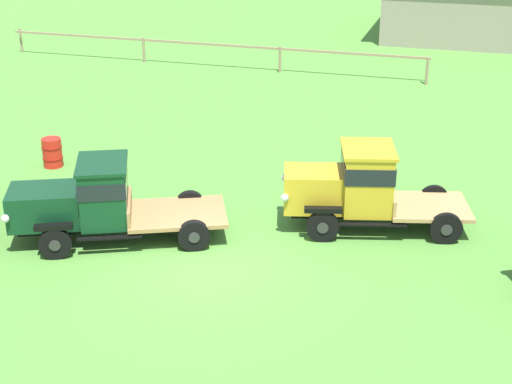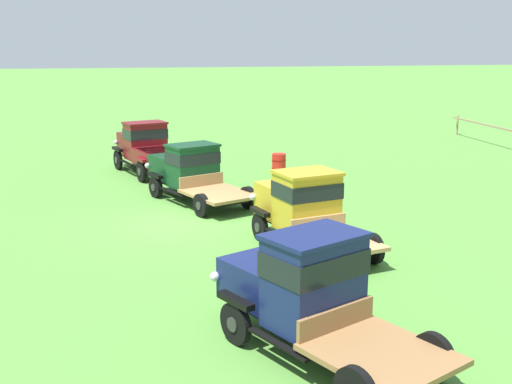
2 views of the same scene
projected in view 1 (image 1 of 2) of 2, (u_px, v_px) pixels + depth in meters
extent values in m
plane|color=#518E38|center=(205.00, 268.00, 17.95)|extent=(240.00, 240.00, 0.00)
cylinder|color=#997F60|center=(427.00, 71.00, 32.39)|extent=(0.12, 0.12, 1.16)
cylinder|color=#997F60|center=(280.00, 59.00, 34.27)|extent=(0.12, 0.12, 1.16)
cylinder|color=#997F60|center=(144.00, 50.00, 36.00)|extent=(0.12, 0.12, 1.16)
cylinder|color=#997F60|center=(21.00, 40.00, 37.90)|extent=(0.12, 0.12, 1.16)
cube|color=#997F60|center=(208.00, 44.00, 35.01)|extent=(19.62, 0.08, 0.10)
cylinder|color=black|center=(55.00, 244.00, 18.25)|extent=(0.78, 0.48, 0.76)
cylinder|color=#2D2D2D|center=(55.00, 246.00, 18.15)|extent=(0.26, 0.14, 0.27)
cylinder|color=black|center=(63.00, 212.00, 19.91)|extent=(0.78, 0.48, 0.76)
cylinder|color=#2D2D2D|center=(63.00, 210.00, 20.01)|extent=(0.26, 0.14, 0.27)
cylinder|color=black|center=(194.00, 236.00, 18.63)|extent=(0.78, 0.48, 0.76)
cylinder|color=#2D2D2D|center=(194.00, 238.00, 18.53)|extent=(0.26, 0.14, 0.27)
cylinder|color=black|center=(190.00, 205.00, 20.29)|extent=(0.78, 0.48, 0.76)
cylinder|color=#2D2D2D|center=(190.00, 203.00, 20.39)|extent=(0.26, 0.14, 0.27)
cube|color=black|center=(120.00, 221.00, 19.22)|extent=(4.77, 2.84, 0.12)
cube|color=#0F381E|center=(46.00, 206.00, 18.82)|extent=(2.09, 1.86, 0.87)
cube|color=silver|center=(11.00, 209.00, 18.74)|extent=(0.46, 0.94, 0.66)
sphere|color=silver|center=(5.00, 219.00, 18.10)|extent=(0.20, 0.20, 0.20)
sphere|color=silver|center=(14.00, 196.00, 19.34)|extent=(0.20, 0.20, 0.20)
cube|color=black|center=(53.00, 227.00, 18.08)|extent=(0.89, 0.54, 0.12)
cube|color=black|center=(61.00, 196.00, 19.74)|extent=(0.89, 0.54, 0.12)
cube|color=#0F381E|center=(104.00, 193.00, 18.88)|extent=(1.63, 1.90, 1.42)
cube|color=black|center=(103.00, 180.00, 18.76)|extent=(1.69, 1.95, 0.40)
cube|color=#0F381E|center=(102.00, 164.00, 18.59)|extent=(1.76, 2.01, 0.08)
cube|color=black|center=(109.00, 238.00, 18.39)|extent=(1.44, 0.74, 0.05)
cube|color=black|center=(112.00, 207.00, 20.02)|extent=(1.44, 0.74, 0.05)
cube|color=#9E7547|center=(177.00, 214.00, 19.35)|extent=(2.93, 2.66, 0.10)
cube|color=#9E7547|center=(129.00, 208.00, 19.12)|extent=(0.77, 1.61, 0.44)
cylinder|color=black|center=(323.00, 226.00, 19.06)|extent=(0.81, 0.34, 0.80)
cylinder|color=#2D2D2D|center=(323.00, 228.00, 18.98)|extent=(0.28, 0.10, 0.28)
cylinder|color=black|center=(320.00, 198.00, 20.67)|extent=(0.81, 0.34, 0.80)
cylinder|color=#2D2D2D|center=(320.00, 197.00, 20.75)|extent=(0.28, 0.10, 0.28)
cylinder|color=black|center=(446.00, 229.00, 18.96)|extent=(0.81, 0.34, 0.80)
cylinder|color=#2D2D2D|center=(447.00, 230.00, 18.88)|extent=(0.28, 0.10, 0.28)
cylinder|color=black|center=(434.00, 200.00, 20.56)|extent=(0.81, 0.34, 0.80)
cylinder|color=#2D2D2D|center=(433.00, 198.00, 20.65)|extent=(0.28, 0.10, 0.28)
cube|color=black|center=(375.00, 210.00, 19.79)|extent=(4.37, 1.98, 0.12)
cube|color=gold|center=(313.00, 189.00, 19.63)|extent=(1.72, 1.54, 0.97)
cube|color=silver|center=(285.00, 190.00, 19.67)|extent=(0.29, 0.94, 0.73)
sphere|color=silver|center=(285.00, 198.00, 19.04)|extent=(0.20, 0.20, 0.20)
sphere|color=silver|center=(285.00, 178.00, 20.25)|extent=(0.20, 0.20, 0.20)
cube|color=black|center=(323.00, 210.00, 18.89)|extent=(0.94, 0.42, 0.12)
cube|color=black|center=(320.00, 182.00, 20.49)|extent=(0.94, 0.42, 0.12)
cube|color=gold|center=(367.00, 180.00, 19.48)|extent=(1.52, 1.78, 1.52)
cube|color=black|center=(367.00, 167.00, 19.34)|extent=(1.57, 1.82, 0.43)
cube|color=gold|center=(368.00, 149.00, 19.16)|extent=(1.65, 1.87, 0.08)
cube|color=black|center=(373.00, 225.00, 19.01)|extent=(1.63, 0.54, 0.05)
cube|color=black|center=(366.00, 197.00, 20.59)|extent=(1.63, 0.54, 0.05)
cube|color=tan|center=(428.00, 207.00, 19.70)|extent=(2.37, 2.22, 0.10)
cube|color=tan|center=(391.00, 198.00, 19.64)|extent=(0.49, 1.63, 0.44)
cylinder|color=red|center=(52.00, 152.00, 23.75)|extent=(0.58, 0.58, 0.89)
cylinder|color=maroon|center=(52.00, 147.00, 23.68)|extent=(0.61, 0.61, 0.03)
cylinder|color=maroon|center=(53.00, 158.00, 23.82)|extent=(0.61, 0.61, 0.03)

